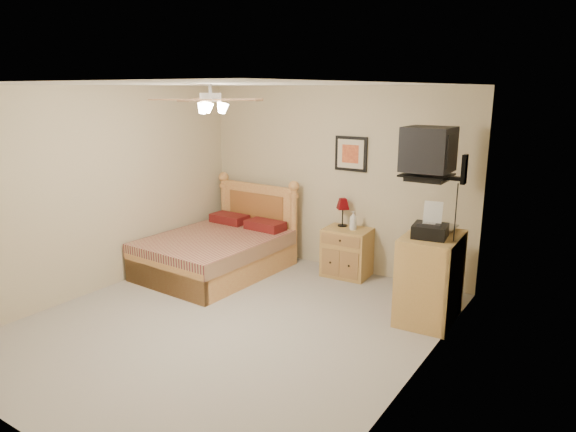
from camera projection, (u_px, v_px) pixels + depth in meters
name	position (u px, v px, depth m)	size (l,w,h in m)	color
floor	(231.00, 323.00, 5.53)	(4.50, 4.50, 0.00)	gray
ceiling	(224.00, 84.00, 4.93)	(4.00, 4.50, 0.04)	white
wall_back	(333.00, 179.00, 7.05)	(4.00, 0.04, 2.50)	#BEAE8C
wall_front	(9.00, 276.00, 3.40)	(4.00, 0.04, 2.50)	#BEAE8C
wall_left	(102.00, 190.00, 6.29)	(0.04, 4.50, 2.50)	#BEAE8C
wall_right	(418.00, 242.00, 4.16)	(0.04, 4.50, 2.50)	#BEAE8C
bed	(214.00, 230.00, 6.93)	(1.43, 1.88, 1.22)	#C0703E
nightstand	(347.00, 252.00, 6.88)	(0.60, 0.45, 0.65)	#A47538
table_lamp	(343.00, 212.00, 6.89)	(0.21, 0.21, 0.38)	#5B0509
lotion_bottle	(353.00, 221.00, 6.73)	(0.10, 0.10, 0.25)	silver
framed_picture	(351.00, 154.00, 6.80)	(0.46, 0.04, 0.46)	black
dresser	(430.00, 278.00, 5.53)	(0.56, 0.81, 0.96)	tan
fax_machine	(431.00, 221.00, 5.30)	(0.34, 0.36, 0.36)	black
magazine_lower	(435.00, 229.00, 5.63)	(0.18, 0.25, 0.02)	#ADA18C
magazine_upper	(436.00, 226.00, 5.65)	(0.22, 0.29, 0.02)	gray
wall_tv	(443.00, 154.00, 5.24)	(0.56, 0.46, 0.58)	black
ceiling_fan	(211.00, 100.00, 4.80)	(1.14, 1.14, 0.28)	white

